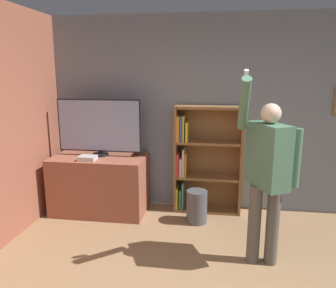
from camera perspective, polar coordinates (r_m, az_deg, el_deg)
name	(u,v)px	position (r m, az deg, el deg)	size (l,w,h in m)	color
wall_back	(210,114)	(4.62, 7.25, 5.12)	(6.45, 0.09, 2.70)	gray
tv_ledge	(100,184)	(4.71, -11.72, -6.84)	(1.28, 0.70, 0.79)	#93513D
television	(99,127)	(4.57, -11.89, 2.97)	(1.16, 0.22, 0.78)	black
game_console	(87,158)	(4.44, -13.85, -2.40)	(0.23, 0.17, 0.06)	silver
bookshelf	(202,160)	(4.57, 5.94, -2.74)	(0.92, 0.28, 1.49)	brown
person	(267,170)	(3.34, 16.88, -4.27)	(0.61, 0.58, 1.96)	#56514C
waste_bin	(197,207)	(4.36, 5.02, -10.80)	(0.27, 0.27, 0.43)	#4C4C51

